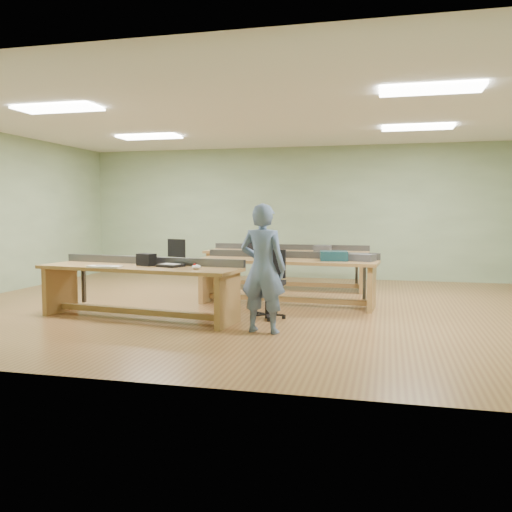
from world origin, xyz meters
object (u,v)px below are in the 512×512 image
at_px(parts_bin_grey, 361,257).
at_px(drinks_can, 280,255).
at_px(workbench_back, 286,260).
at_px(person, 263,268).
at_px(parts_bin_teal, 334,256).
at_px(workbench_front, 140,279).
at_px(laptop_base, 171,265).
at_px(mug, 280,256).
at_px(task_chair, 268,293).
at_px(workbench_mid, 287,271).
at_px(camera_bag, 146,260).

relative_size(parts_bin_grey, drinks_can, 3.07).
distance_m(workbench_back, person, 3.99).
bearing_deg(workbench_back, person, -82.23).
xyz_separation_m(person, drinks_can, (-0.20, 2.13, 0.00)).
bearing_deg(parts_bin_teal, parts_bin_grey, 2.72).
distance_m(workbench_front, person, 2.00).
bearing_deg(laptop_base, person, 0.86).
bearing_deg(parts_bin_grey, person, -118.60).
bearing_deg(parts_bin_grey, parts_bin_teal, -177.28).
bearing_deg(workbench_front, mug, 50.99).
bearing_deg(mug, workbench_front, -136.30).
bearing_deg(mug, task_chair, -87.04).
distance_m(workbench_mid, mug, 0.27).
distance_m(mug, drinks_can, 0.02).
relative_size(workbench_back, camera_bag, 12.65).
height_order(workbench_front, task_chair, task_chair).
bearing_deg(person, task_chair, -73.93).
relative_size(workbench_front, laptop_base, 9.38).
height_order(workbench_front, mug, workbench_front).
relative_size(laptop_base, parts_bin_grey, 0.79).
height_order(task_chair, parts_bin_teal, task_chair).
xyz_separation_m(workbench_mid, mug, (-0.13, 0.06, 0.24)).
bearing_deg(workbench_front, laptop_base, 9.76).
height_order(workbench_front, laptop_base, workbench_front).
distance_m(laptop_base, task_chair, 1.45).
height_order(person, camera_bag, person).
height_order(person, drinks_can, person).
relative_size(parts_bin_grey, mug, 3.75).
bearing_deg(parts_bin_grey, workbench_front, -152.76).
relative_size(parts_bin_teal, drinks_can, 3.18).
distance_m(parts_bin_teal, parts_bin_grey, 0.43).
bearing_deg(workbench_front, task_chair, 21.83).
height_order(parts_bin_teal, parts_bin_grey, parts_bin_teal).
relative_size(parts_bin_teal, mug, 3.88).
bearing_deg(laptop_base, parts_bin_grey, 51.06).
height_order(workbench_front, workbench_back, same).
distance_m(laptop_base, drinks_can, 2.05).
bearing_deg(camera_bag, laptop_base, 10.68).
xyz_separation_m(workbench_mid, person, (0.07, -2.07, 0.26)).
xyz_separation_m(workbench_mid, parts_bin_teal, (0.76, -0.04, 0.27)).
distance_m(workbench_mid, parts_bin_teal, 0.81).
relative_size(workbench_front, person, 1.88).
bearing_deg(parts_bin_teal, camera_bag, -150.13).
distance_m(workbench_front, laptop_base, 0.51).
bearing_deg(laptop_base, drinks_can, 72.28).
bearing_deg(person, parts_bin_grey, -110.93).
bearing_deg(camera_bag, person, 2.55).
bearing_deg(drinks_can, parts_bin_teal, -6.09).
height_order(task_chair, parts_bin_grey, task_chair).
xyz_separation_m(camera_bag, drinks_can, (1.65, 1.56, -0.02)).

